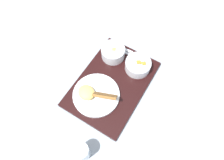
{
  "coord_description": "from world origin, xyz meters",
  "views": [
    {
      "loc": [
        0.38,
        0.18,
        0.87
      ],
      "look_at": [
        0.0,
        0.0,
        0.05
      ],
      "focal_mm": 32.0,
      "sensor_mm": 36.0,
      "label": 1
    }
  ],
  "objects_px": {
    "knife": "(129,52)",
    "spoon": "(130,55)",
    "bowl_soup": "(113,52)",
    "bowl_salad": "(138,65)",
    "plate_main": "(96,95)",
    "glass_water": "(82,152)"
  },
  "relations": [
    {
      "from": "bowl_salad",
      "to": "plate_main",
      "type": "bearing_deg",
      "value": -28.34
    },
    {
      "from": "bowl_salad",
      "to": "knife",
      "type": "bearing_deg",
      "value": -133.27
    },
    {
      "from": "bowl_soup",
      "to": "plate_main",
      "type": "height_order",
      "value": "plate_main"
    },
    {
      "from": "plate_main",
      "to": "bowl_soup",
      "type": "bearing_deg",
      "value": -174.83
    },
    {
      "from": "glass_water",
      "to": "knife",
      "type": "bearing_deg",
      "value": -177.69
    },
    {
      "from": "bowl_soup",
      "to": "spoon",
      "type": "xyz_separation_m",
      "value": [
        -0.04,
        0.08,
        -0.03
      ]
    },
    {
      "from": "bowl_salad",
      "to": "glass_water",
      "type": "xyz_separation_m",
      "value": [
        0.46,
        -0.05,
        -0.01
      ]
    },
    {
      "from": "bowl_salad",
      "to": "spoon",
      "type": "xyz_separation_m",
      "value": [
        -0.05,
        -0.06,
        -0.03
      ]
    },
    {
      "from": "plate_main",
      "to": "glass_water",
      "type": "xyz_separation_m",
      "value": [
        0.24,
        0.07,
        0.01
      ]
    },
    {
      "from": "bowl_soup",
      "to": "glass_water",
      "type": "xyz_separation_m",
      "value": [
        0.48,
        0.09,
        -0.01
      ]
    },
    {
      "from": "bowl_salad",
      "to": "glass_water",
      "type": "height_order",
      "value": "glass_water"
    },
    {
      "from": "bowl_salad",
      "to": "bowl_soup",
      "type": "height_order",
      "value": "bowl_soup"
    },
    {
      "from": "plate_main",
      "to": "bowl_salad",
      "type": "bearing_deg",
      "value": 151.66
    },
    {
      "from": "bowl_salad",
      "to": "plate_main",
      "type": "relative_size",
      "value": 0.57
    },
    {
      "from": "knife",
      "to": "spoon",
      "type": "distance_m",
      "value": 0.02
    },
    {
      "from": "plate_main",
      "to": "spoon",
      "type": "distance_m",
      "value": 0.28
    },
    {
      "from": "bowl_soup",
      "to": "knife",
      "type": "xyz_separation_m",
      "value": [
        -0.05,
        0.07,
        -0.03
      ]
    },
    {
      "from": "glass_water",
      "to": "plate_main",
      "type": "bearing_deg",
      "value": -164.71
    },
    {
      "from": "bowl_soup",
      "to": "knife",
      "type": "height_order",
      "value": "bowl_soup"
    },
    {
      "from": "knife",
      "to": "glass_water",
      "type": "bearing_deg",
      "value": -85.37
    },
    {
      "from": "bowl_soup",
      "to": "spoon",
      "type": "relative_size",
      "value": 0.88
    },
    {
      "from": "bowl_soup",
      "to": "plate_main",
      "type": "bearing_deg",
      "value": 5.17
    }
  ]
}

